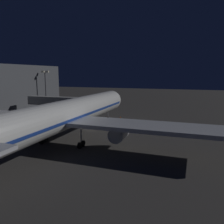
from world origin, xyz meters
name	(u,v)px	position (x,y,z in m)	size (l,w,h in m)	color
ground_plane	(91,130)	(0.00, 0.00, 0.00)	(320.00, 320.00, 0.00)	#383533
airliner_at_gate	(65,115)	(0.00, 11.63, 5.61)	(59.67, 59.83, 18.10)	silver
jet_bridge	(65,102)	(11.49, -7.29, 5.73)	(21.32, 3.40, 7.27)	#9E9E99
apron_floodlight_mast	(46,88)	(25.50, -17.73, 8.72)	(2.90, 0.50, 14.68)	#59595E
traffic_cone_nose_port	(120,117)	(-2.20, -17.18, 0.28)	(0.36, 0.36, 0.55)	orange
traffic_cone_nose_starboard	(107,116)	(2.20, -17.18, 0.28)	(0.36, 0.36, 0.55)	orange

